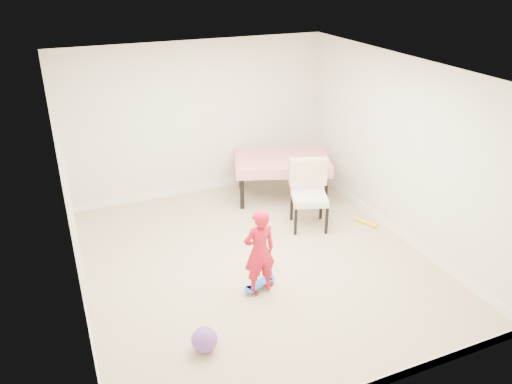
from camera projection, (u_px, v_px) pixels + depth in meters
name	position (u px, v px, depth m)	size (l,w,h in m)	color
ground	(255.00, 262.00, 6.83)	(5.00, 5.00, 0.00)	tan
ceiling	(255.00, 72.00, 5.72)	(4.50, 5.00, 0.04)	silver
wall_back	(197.00, 120.00, 8.33)	(4.50, 0.04, 2.60)	silver
wall_front	(369.00, 282.00, 4.21)	(4.50, 0.04, 2.60)	silver
wall_left	(68.00, 206.00, 5.48)	(0.04, 5.00, 2.60)	silver
wall_right	(400.00, 150.00, 7.06)	(0.04, 5.00, 2.60)	silver
door	(71.00, 216.00, 5.85)	(0.10, 0.94, 2.11)	white
baseboard_back	(200.00, 187.00, 8.87)	(4.50, 0.02, 0.12)	white
baseboard_left	(84.00, 298.00, 6.01)	(0.02, 5.00, 0.12)	white
baseboard_right	(390.00, 226.00, 7.59)	(0.02, 5.00, 0.12)	white
dining_table	(282.00, 178.00, 8.50)	(1.56, 0.98, 0.73)	#B31C09
dining_chair	(310.00, 196.00, 7.49)	(0.57, 0.65, 1.04)	silver
skateboard	(260.00, 285.00, 6.28)	(0.50, 0.18, 0.07)	blue
child	(259.00, 254.00, 5.98)	(0.41, 0.27, 1.11)	red
balloon	(204.00, 340.00, 5.24)	(0.28, 0.28, 0.28)	#6F44A3
foam_toy	(365.00, 222.00, 7.77)	(0.06, 0.06, 0.40)	yellow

